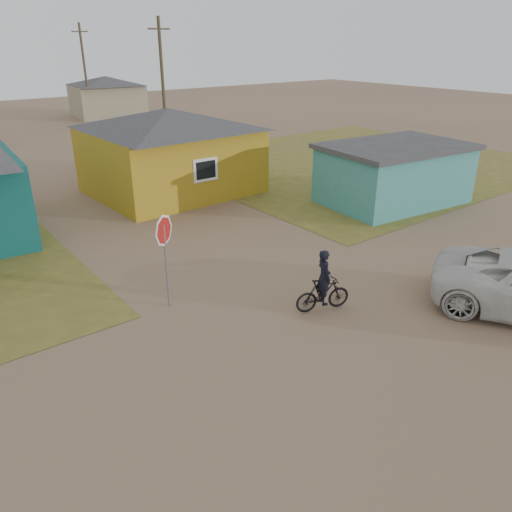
{
  "coord_description": "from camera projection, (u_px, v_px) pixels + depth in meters",
  "views": [
    {
      "loc": [
        -8.57,
        -6.98,
        6.82
      ],
      "look_at": [
        -0.9,
        3.0,
        1.3
      ],
      "focal_mm": 35.0,
      "sensor_mm": 36.0,
      "label": 1
    }
  ],
  "objects": [
    {
      "name": "house_beige_east",
      "position": [
        107.0,
        96.0,
        46.47
      ],
      "size": [
        6.95,
        6.05,
        3.6
      ],
      "color": "gray",
      "rests_on": "ground"
    },
    {
      "name": "cyclist",
      "position": [
        323.0,
        289.0,
        13.38
      ],
      "size": [
        1.61,
        0.93,
        1.76
      ],
      "color": "black",
      "rests_on": "ground"
    },
    {
      "name": "utility_pole_far",
      "position": [
        85.0,
        72.0,
        42.71
      ],
      "size": [
        1.4,
        0.2,
        8.0
      ],
      "color": "#4B3E2D",
      "rests_on": "ground"
    },
    {
      "name": "ground",
      "position": [
        356.0,
        332.0,
        12.59
      ],
      "size": [
        120.0,
        120.0,
        0.0
      ],
      "primitive_type": "plane",
      "color": "#87684E"
    },
    {
      "name": "stop_sign",
      "position": [
        165.0,
        241.0,
        13.07
      ],
      "size": [
        0.86,
        0.21,
        2.66
      ],
      "color": "gray",
      "rests_on": "ground"
    },
    {
      "name": "shed_turquoise",
      "position": [
        394.0,
        173.0,
        22.08
      ],
      "size": [
        6.71,
        4.93,
        2.6
      ],
      "color": "teal",
      "rests_on": "ground"
    },
    {
      "name": "grass_ne",
      "position": [
        351.0,
        162.0,
        29.84
      ],
      "size": [
        20.0,
        18.0,
        0.0
      ],
      "primitive_type": "cube",
      "color": "olive",
      "rests_on": "ground"
    },
    {
      "name": "utility_pole_near",
      "position": [
        163.0,
        85.0,
        30.53
      ],
      "size": [
        1.4,
        0.2,
        8.0
      ],
      "color": "#4B3E2D",
      "rests_on": "ground"
    },
    {
      "name": "house_yellow",
      "position": [
        171.0,
        150.0,
        23.35
      ],
      "size": [
        7.72,
        6.76,
        3.9
      ],
      "color": "#AD871A",
      "rests_on": "ground"
    }
  ]
}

